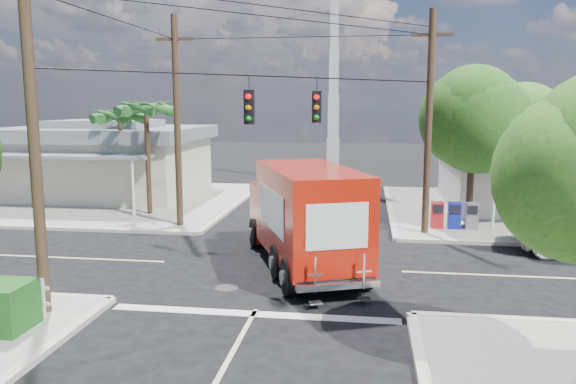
# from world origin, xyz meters

# --- Properties ---
(ground) EXTENTS (120.00, 120.00, 0.00)m
(ground) POSITION_xyz_m (0.00, 0.00, 0.00)
(ground) COLOR black
(ground) RESTS_ON ground
(sidewalk_ne) EXTENTS (14.12, 14.12, 0.14)m
(sidewalk_ne) POSITION_xyz_m (10.88, 10.88, 0.07)
(sidewalk_ne) COLOR gray
(sidewalk_ne) RESTS_ON ground
(sidewalk_nw) EXTENTS (14.12, 14.12, 0.14)m
(sidewalk_nw) POSITION_xyz_m (-10.88, 10.88, 0.07)
(sidewalk_nw) COLOR gray
(sidewalk_nw) RESTS_ON ground
(road_markings) EXTENTS (32.00, 32.00, 0.01)m
(road_markings) POSITION_xyz_m (0.00, -1.47, 0.01)
(road_markings) COLOR beige
(road_markings) RESTS_ON ground
(building_ne) EXTENTS (11.80, 10.20, 4.50)m
(building_ne) POSITION_xyz_m (12.50, 11.97, 2.32)
(building_ne) COLOR beige
(building_ne) RESTS_ON sidewalk_ne
(building_nw) EXTENTS (10.80, 10.20, 4.30)m
(building_nw) POSITION_xyz_m (-12.00, 12.46, 2.22)
(building_nw) COLOR beige
(building_nw) RESTS_ON sidewalk_nw
(radio_tower) EXTENTS (0.80, 0.80, 17.00)m
(radio_tower) POSITION_xyz_m (0.50, 20.00, 5.64)
(radio_tower) COLOR silver
(radio_tower) RESTS_ON ground
(tree_ne_front) EXTENTS (4.21, 4.14, 6.66)m
(tree_ne_front) POSITION_xyz_m (7.21, 6.76, 4.77)
(tree_ne_front) COLOR #422D1C
(tree_ne_front) RESTS_ON sidewalk_ne
(tree_ne_back) EXTENTS (3.77, 3.66, 5.82)m
(tree_ne_back) POSITION_xyz_m (9.81, 8.96, 4.19)
(tree_ne_back) COLOR #422D1C
(tree_ne_back) RESTS_ON sidewalk_ne
(palm_nw_front) EXTENTS (3.01, 3.08, 5.59)m
(palm_nw_front) POSITION_xyz_m (-7.50, 7.50, 5.04)
(palm_nw_front) COLOR #422D1C
(palm_nw_front) RESTS_ON sidewalk_nw
(palm_nw_back) EXTENTS (3.01, 3.08, 5.19)m
(palm_nw_back) POSITION_xyz_m (-9.50, 9.00, 4.67)
(palm_nw_back) COLOR #422D1C
(palm_nw_back) RESTS_ON sidewalk_nw
(utility_poles) EXTENTS (12.00, 10.68, 9.00)m
(utility_poles) POSITION_xyz_m (-1.58, 1.60, 4.67)
(utility_poles) COLOR #473321
(utility_poles) RESTS_ON ground
(vending_boxes) EXTENTS (1.90, 0.50, 1.10)m
(vending_boxes) POSITION_xyz_m (6.50, 6.20, 0.69)
(vending_boxes) COLOR #B01A1E
(vending_boxes) RESTS_ON sidewalk_ne
(delivery_truck) EXTENTS (4.94, 8.10, 3.38)m
(delivery_truck) POSITION_xyz_m (0.79, 0.12, 1.72)
(delivery_truck) COLOR black
(delivery_truck) RESTS_ON ground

